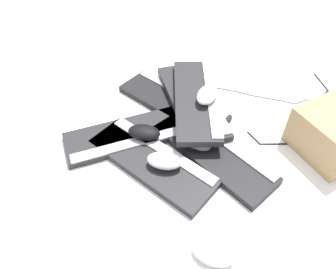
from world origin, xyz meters
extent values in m
plane|color=white|center=(0.00, 0.00, 0.00)|extent=(3.20, 3.20, 0.00)
cube|color=#232326|center=(0.17, -0.01, 0.01)|extent=(0.45, 0.36, 0.02)
cube|color=#B2B5BA|center=(0.14, 0.03, 0.03)|extent=(0.37, 0.25, 0.01)
cube|color=#232326|center=(0.07, 0.09, 0.01)|extent=(0.46, 0.34, 0.02)
cube|color=silver|center=(0.04, 0.04, 0.03)|extent=(0.39, 0.23, 0.01)
cube|color=black|center=(-0.12, 0.01, 0.01)|extent=(0.44, 0.38, 0.02)
cube|color=#B2B5BA|center=(-0.16, -0.03, 0.03)|extent=(0.36, 0.28, 0.01)
cube|color=black|center=(0.06, -0.21, 0.01)|extent=(0.46, 0.34, 0.02)
cube|color=silver|center=(0.03, -0.26, 0.03)|extent=(0.39, 0.23, 0.01)
cube|color=#232326|center=(-0.02, -0.20, 0.04)|extent=(0.34, 0.46, 0.02)
cube|color=silver|center=(-0.07, -0.23, 0.06)|extent=(0.23, 0.39, 0.01)
cube|color=#232326|center=(-0.03, -0.18, 0.07)|extent=(0.24, 0.46, 0.02)
cube|color=#B2B5BA|center=(-0.09, -0.19, 0.09)|extent=(0.12, 0.42, 0.01)
ellipsoid|color=silver|center=(-0.07, -0.17, 0.11)|extent=(0.09, 0.12, 0.04)
ellipsoid|color=black|center=(0.11, 0.00, 0.05)|extent=(0.11, 0.07, 0.04)
ellipsoid|color=#B7B7BC|center=(0.02, 0.11, 0.05)|extent=(0.11, 0.07, 0.04)
ellipsoid|color=silver|center=(-0.16, 0.36, 0.02)|extent=(0.12, 0.08, 0.04)
ellipsoid|color=#4C4C51|center=(-0.06, 0.00, 0.05)|extent=(0.13, 0.11, 0.04)
cylinder|color=black|center=(-0.26, -0.10, 0.00)|extent=(0.05, 0.05, 0.01)
cylinder|color=black|center=(-0.33, -0.08, 0.00)|extent=(0.10, 0.03, 0.01)
cylinder|color=black|center=(-0.41, -0.10, 0.00)|extent=(0.06, 0.02, 0.01)
cylinder|color=black|center=(-0.45, -0.13, 0.00)|extent=(0.04, 0.04, 0.01)
cylinder|color=black|center=(-0.48, -0.20, 0.00)|extent=(0.03, 0.11, 0.01)
cylinder|color=black|center=(-0.49, -0.29, 0.00)|extent=(0.02, 0.09, 0.01)
cylinder|color=black|center=(-0.51, -0.38, 0.00)|extent=(0.06, 0.09, 0.01)
cylinder|color=black|center=(-0.52, -0.48, 0.00)|extent=(0.05, 0.11, 0.01)
sphere|color=black|center=(-0.23, -0.12, 0.00)|extent=(0.01, 0.01, 0.01)
sphere|color=black|center=(-0.28, -0.07, 0.00)|extent=(0.01, 0.01, 0.01)
sphere|color=black|center=(-0.38, -0.09, 0.00)|extent=(0.01, 0.01, 0.01)
sphere|color=black|center=(-0.43, -0.11, 0.00)|extent=(0.01, 0.01, 0.01)
sphere|color=black|center=(-0.47, -0.14, 0.00)|extent=(0.01, 0.01, 0.01)
sphere|color=black|center=(-0.50, -0.25, 0.00)|extent=(0.01, 0.01, 0.01)
sphere|color=black|center=(-0.48, -0.34, 0.00)|extent=(0.01, 0.01, 0.01)
sphere|color=black|center=(-0.54, -0.43, 0.00)|extent=(0.01, 0.01, 0.01)
sphere|color=black|center=(-0.50, -0.53, 0.00)|extent=(0.01, 0.01, 0.01)
cylinder|color=#59595B|center=(0.12, -0.25, 0.00)|extent=(0.10, 0.01, 0.01)
cylinder|color=#59595B|center=(0.03, -0.27, 0.00)|extent=(0.08, 0.04, 0.01)
cylinder|color=#59595B|center=(-0.04, -0.32, 0.00)|extent=(0.07, 0.07, 0.01)
cylinder|color=#59595B|center=(-0.13, -0.35, 0.00)|extent=(0.11, 0.02, 0.01)
cylinder|color=#59595B|center=(-0.22, -0.34, 0.00)|extent=(0.07, 0.02, 0.01)
cylinder|color=#59595B|center=(-0.30, -0.33, 0.00)|extent=(0.11, 0.02, 0.01)
cylinder|color=#59595B|center=(-0.38, -0.32, 0.00)|extent=(0.05, 0.02, 0.01)
cylinder|color=#59595B|center=(-0.43, -0.33, 0.00)|extent=(0.05, 0.04, 0.01)
cylinder|color=#59595B|center=(-0.48, -0.35, 0.00)|extent=(0.06, 0.01, 0.01)
cylinder|color=#59595B|center=(-0.56, -0.33, 0.00)|extent=(0.10, 0.02, 0.01)
sphere|color=#59595B|center=(0.16, -0.26, 0.00)|extent=(0.01, 0.01, 0.01)
sphere|color=#59595B|center=(0.07, -0.25, 0.00)|extent=(0.01, 0.01, 0.01)
sphere|color=#59595B|center=(-0.01, -0.28, 0.00)|extent=(0.01, 0.01, 0.01)
sphere|color=#59595B|center=(-0.08, -0.35, 0.00)|extent=(0.01, 0.01, 0.01)
sphere|color=#59595B|center=(-0.18, -0.34, 0.00)|extent=(0.01, 0.01, 0.01)
sphere|color=#59595B|center=(-0.25, -0.33, 0.00)|extent=(0.01, 0.01, 0.01)
sphere|color=#59595B|center=(-0.36, -0.32, 0.00)|extent=(0.01, 0.01, 0.01)
sphere|color=#59595B|center=(-0.41, -0.31, 0.00)|extent=(0.01, 0.01, 0.01)
sphere|color=#59595B|center=(-0.45, -0.35, 0.00)|extent=(0.01, 0.01, 0.01)
sphere|color=#59595B|center=(-0.51, -0.34, 0.00)|extent=(0.01, 0.01, 0.01)
camera|label=1|loc=(-0.12, 0.73, 0.84)|focal=35.00mm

